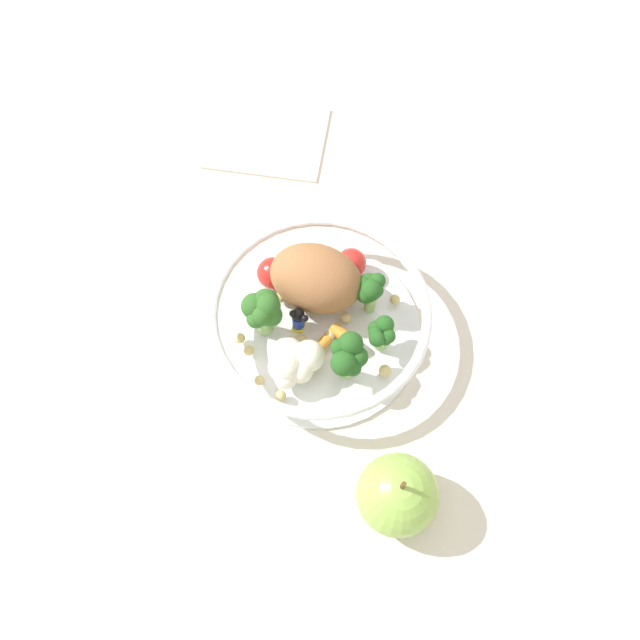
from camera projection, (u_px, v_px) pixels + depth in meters
name	position (u px, v px, depth m)	size (l,w,h in m)	color
ground_plane	(324.00, 323.00, 0.61)	(2.40, 2.40, 0.00)	silver
food_container	(316.00, 312.00, 0.58)	(0.20, 0.20, 0.07)	white
loose_apple	(397.00, 495.00, 0.51)	(0.07, 0.07, 0.08)	#8CB74C
folded_napkin	(264.00, 137.00, 0.71)	(0.10, 0.13, 0.01)	silver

